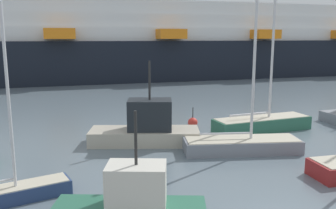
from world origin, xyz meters
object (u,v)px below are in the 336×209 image
(channel_buoy_0, at_px, (193,122))
(fishing_boat_3, at_px, (132,203))
(sailboat_0, at_px, (262,122))
(sailboat_4, at_px, (5,191))
(fishing_boat_0, at_px, (147,128))
(cruise_ship, at_px, (156,44))
(sailboat_5, at_px, (242,143))

(channel_buoy_0, bearing_deg, fishing_boat_3, -121.02)
(sailboat_0, bearing_deg, sailboat_4, -160.35)
(fishing_boat_0, xyz_separation_m, cruise_ship, (11.34, 36.06, 4.45))
(sailboat_5, distance_m, fishing_boat_3, 9.68)
(fishing_boat_3, bearing_deg, sailboat_4, 163.99)
(sailboat_4, bearing_deg, fishing_boat_3, -48.29)
(sailboat_5, distance_m, fishing_boat_0, 5.77)
(sailboat_0, distance_m, channel_buoy_0, 4.89)
(sailboat_4, height_order, fishing_boat_0, sailboat_4)
(sailboat_0, relative_size, cruise_ship, 0.11)
(sailboat_5, xyz_separation_m, cruise_ship, (6.64, 39.38, 4.91))
(channel_buoy_0, distance_m, cruise_ship, 34.35)
(fishing_boat_3, relative_size, channel_buoy_0, 3.81)
(sailboat_5, xyz_separation_m, channel_buoy_0, (-0.48, 6.15, -0.16))
(fishing_boat_3, height_order, channel_buoy_0, fishing_boat_3)
(sailboat_4, relative_size, channel_buoy_0, 6.42)
(cruise_ship, bearing_deg, sailboat_5, -97.73)
(sailboat_0, relative_size, sailboat_5, 1.18)
(sailboat_4, bearing_deg, cruise_ship, 53.63)
(sailboat_5, xyz_separation_m, fishing_boat_0, (-4.70, 3.31, 0.46))
(sailboat_0, xyz_separation_m, sailboat_4, (-15.84, -6.45, -0.15))
(sailboat_5, height_order, channel_buoy_0, sailboat_5)
(sailboat_0, height_order, fishing_boat_3, sailboat_0)
(sailboat_0, height_order, cruise_ship, cruise_ship)
(sailboat_0, xyz_separation_m, fishing_boat_0, (-8.47, -0.43, 0.35))
(sailboat_0, height_order, fishing_boat_0, sailboat_0)
(fishing_boat_3, bearing_deg, sailboat_0, 59.84)
(fishing_boat_3, bearing_deg, channel_buoy_0, 78.86)
(cruise_ship, bearing_deg, fishing_boat_3, -105.75)
(sailboat_5, relative_size, channel_buoy_0, 7.09)
(sailboat_0, height_order, sailboat_4, sailboat_0)
(sailboat_0, distance_m, fishing_boat_3, 14.96)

